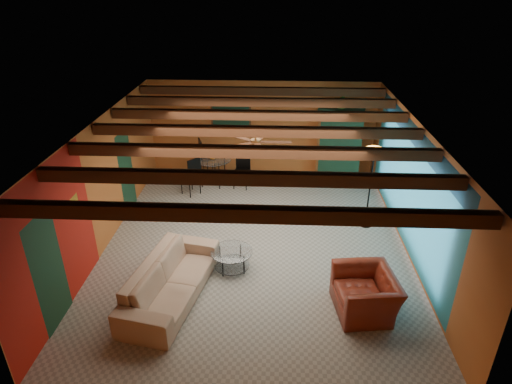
# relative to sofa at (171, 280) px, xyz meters

# --- Properties ---
(room) EXTENTS (6.52, 8.01, 2.71)m
(room) POSITION_rel_sofa_xyz_m (1.44, 1.99, 1.99)
(room) COLOR gray
(room) RESTS_ON ground
(sofa) EXTENTS (1.49, 2.70, 0.74)m
(sofa) POSITION_rel_sofa_xyz_m (0.00, 0.00, 0.00)
(sofa) COLOR tan
(sofa) RESTS_ON ground
(armchair) EXTENTS (1.13, 1.25, 0.73)m
(armchair) POSITION_rel_sofa_xyz_m (3.46, -0.20, -0.00)
(armchair) COLOR maroon
(armchair) RESTS_ON ground
(coffee_table) EXTENTS (1.02, 1.02, 0.43)m
(coffee_table) POSITION_rel_sofa_xyz_m (1.02, 0.89, -0.16)
(coffee_table) COLOR silver
(coffee_table) RESTS_ON ground
(dining_table) EXTENTS (2.41, 2.41, 1.08)m
(dining_table) POSITION_rel_sofa_xyz_m (0.11, 4.83, 0.17)
(dining_table) COLOR white
(dining_table) RESTS_ON ground
(armoire) EXTENTS (1.25, 0.90, 1.98)m
(armoire) POSITION_rel_sofa_xyz_m (3.64, 5.58, 0.62)
(armoire) COLOR brown
(armoire) RESTS_ON ground
(floor_lamp) EXTENTS (0.43, 0.43, 1.94)m
(floor_lamp) POSITION_rel_sofa_xyz_m (4.01, 2.77, 0.60)
(floor_lamp) COLOR black
(floor_lamp) RESTS_ON ground
(ceiling_fan) EXTENTS (1.50, 1.50, 0.44)m
(ceiling_fan) POSITION_rel_sofa_xyz_m (1.44, 1.88, 1.99)
(ceiling_fan) COLOR #472614
(ceiling_fan) RESTS_ON ceiling
(painting) EXTENTS (1.05, 0.03, 0.65)m
(painting) POSITION_rel_sofa_xyz_m (0.54, 5.84, 1.28)
(painting) COLOR black
(painting) RESTS_ON wall_back
(potted_plant) EXTENTS (0.51, 0.47, 0.46)m
(potted_plant) POSITION_rel_sofa_xyz_m (3.64, 5.58, 1.84)
(potted_plant) COLOR #26661E
(potted_plant) RESTS_ON armoire
(vase) EXTENTS (0.26, 0.26, 0.20)m
(vase) POSITION_rel_sofa_xyz_m (0.11, 4.83, 0.81)
(vase) COLOR orange
(vase) RESTS_ON dining_table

